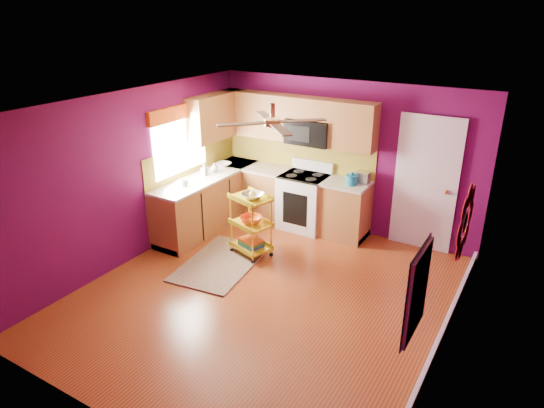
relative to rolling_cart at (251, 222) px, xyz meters
The scene contains 17 objects.
ground 1.29m from the rolling_cart, 48.48° to the right, with size 5.00×5.00×0.00m, color maroon.
room_envelope 1.61m from the rolling_cart, 47.51° to the right, with size 4.54×5.04×2.52m.
lower_cabinets 1.10m from the rolling_cart, 121.22° to the left, with size 2.81×2.31×0.94m.
electric_range 1.32m from the rolling_cart, 80.09° to the left, with size 0.76×0.66×1.13m.
upper_cabinetry 1.86m from the rolling_cart, 109.78° to the left, with size 2.80×2.30×1.26m.
left_window 1.88m from the rolling_cart, behind, with size 0.08×1.35×1.08m.
panel_door 2.70m from the rolling_cart, 36.79° to the left, with size 0.95×0.11×2.15m.
right_wall_art 3.36m from the rolling_cart, 22.03° to the right, with size 0.04×2.74×1.04m.
ceiling_fan 2.03m from the rolling_cart, 41.08° to the right, with size 1.01×1.01×0.26m.
shag_rug 0.75m from the rolling_cart, 115.73° to the right, with size 0.96×1.56×0.02m, color black.
rolling_cart is the anchor object (origin of this frame).
teal_kettle 1.73m from the rolling_cart, 50.28° to the left, with size 0.18×0.18×0.21m.
toaster 1.93m from the rolling_cart, 50.86° to the left, with size 0.22×0.15×0.18m, color beige.
soap_bottle_a 1.39m from the rolling_cart, 159.56° to the left, with size 0.09×0.09×0.20m, color #EA3F72.
soap_bottle_b 1.43m from the rolling_cart, 150.23° to the left, with size 0.12×0.12×0.16m, color white.
counter_dish 1.65m from the rolling_cart, 140.54° to the left, with size 0.25×0.25×0.06m, color white.
counter_cup 1.25m from the rolling_cart, behind, with size 0.13×0.13×0.10m, color white.
Camera 1 is at (2.89, -4.65, 3.56)m, focal length 32.00 mm.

